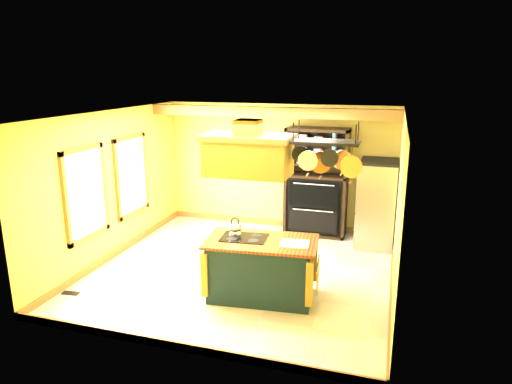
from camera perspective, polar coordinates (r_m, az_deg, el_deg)
The scene contains 15 objects.
floor at distance 8.07m, azimuth -1.66°, elevation -9.73°, with size 5.00×5.00×0.00m, color beige.
ceiling at distance 7.37m, azimuth -1.81°, elevation 9.73°, with size 5.00×5.00×0.00m, color white.
wall_back at distance 9.95m, azimuth 2.87°, elevation 3.17°, with size 5.00×0.02×2.70m, color gold.
wall_front at distance 5.42m, azimuth -10.24°, elevation -7.09°, with size 5.00×0.02×2.70m, color gold.
wall_left at distance 8.72m, azimuth -17.51°, elevation 0.83°, with size 0.02×5.00×2.70m, color gold.
wall_right at distance 7.24m, azimuth 17.39°, elevation -1.94°, with size 0.02×5.00×2.70m, color gold.
ceiling_beam at distance 9.00m, azimuth 1.71°, elevation 9.94°, with size 5.00×0.15×0.20m, color #9B5A2F.
window_near at distance 8.06m, azimuth -20.50°, elevation -0.17°, with size 0.06×1.06×1.56m.
window_far at distance 9.17m, azimuth -15.27°, elevation 1.99°, with size 0.06×1.06×1.56m.
kitchen_island at distance 7.00m, azimuth 0.65°, elevation -9.50°, with size 1.74×1.08×1.11m.
range_hood at distance 6.54m, azimuth -0.98°, elevation 4.89°, with size 1.28×0.72×0.80m.
pot_rack at distance 6.28m, azimuth 8.77°, elevation 5.06°, with size 1.00×0.45×0.72m.
refrigerator at distance 9.22m, azimuth 14.77°, elevation -1.68°, with size 0.73×0.86×1.68m.
hutch at distance 9.65m, azimuth 7.54°, elevation -0.20°, with size 1.28×0.58×2.26m.
floor_register at distance 7.84m, azimuth -22.15°, elevation -11.63°, with size 0.28×0.12×0.01m, color black.
Camera 1 is at (2.35, -6.96, 3.35)m, focal length 32.00 mm.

